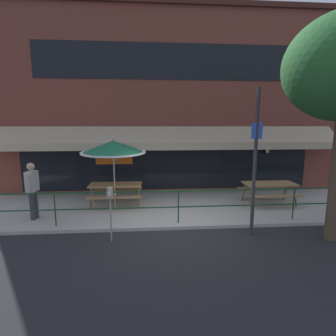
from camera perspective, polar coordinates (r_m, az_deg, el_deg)
The scene contains 10 objects.
ground_plane at distance 7.54m, azimuth 2.52°, elevation -13.32°, with size 120.00×120.00×0.00m, color #232326.
patio_deck at distance 9.39m, azimuth 1.03°, elevation -8.35°, with size 15.00×4.00×0.10m, color #ADA89E.
restaurant_building at distance 11.20m, azimuth -0.03°, elevation 14.04°, with size 15.00×1.60×7.69m.
patio_railing at distance 7.56m, azimuth 2.28°, elevation -6.84°, with size 13.84×0.04×0.97m.
picnic_table_left at distance 9.39m, azimuth -11.31°, elevation -4.38°, with size 1.80×1.42×0.76m.
picnic_table_centre at distance 10.05m, azimuth 21.17°, elevation -3.92°, with size 1.80×1.42×0.76m.
patio_umbrella_left at distance 8.88m, azimuth -11.83°, elevation 4.47°, with size 2.14×2.14×2.38m.
pedestrian_walking at distance 8.79m, azimuth -27.42°, elevation -3.86°, with size 0.26×0.62×1.71m.
parking_meter_near at distance 6.62m, azimuth -12.51°, elevation -6.26°, with size 0.15×0.16×1.42m.
street_sign_pole at distance 7.07m, azimuth 18.41°, elevation 1.30°, with size 0.28×0.09×3.83m.
Camera 1 is at (-0.86, -6.90, 2.91)m, focal length 28.00 mm.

